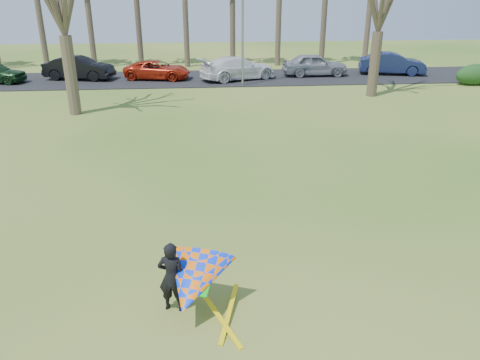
{
  "coord_description": "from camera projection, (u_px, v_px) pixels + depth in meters",
  "views": [
    {
      "loc": [
        -1.2,
        -11.17,
        6.61
      ],
      "look_at": [
        0.0,
        2.0,
        1.1
      ],
      "focal_mm": 35.0,
      "sensor_mm": 36.0,
      "label": 1
    }
  ],
  "objects": [
    {
      "name": "hedge_near",
      "position": [
        475.0,
        75.0,
        33.33
      ],
      "size": [
        2.78,
        1.26,
        1.39
      ],
      "primitive_type": "ellipsoid",
      "color": "#183C15",
      "rests_on": "ground"
    },
    {
      "name": "car_2",
      "position": [
        158.0,
        70.0,
        35.15
      ],
      "size": [
        5.26,
        3.22,
        1.36
      ],
      "primitive_type": "imported",
      "rotation": [
        0.0,
        0.0,
        1.36
      ],
      "color": "#B4230E",
      "rests_on": "parking_strip"
    },
    {
      "name": "kite_flyer",
      "position": [
        191.0,
        281.0,
        9.86
      ],
      "size": [
        2.13,
        2.39,
        2.02
      ],
      "color": "black",
      "rests_on": "ground"
    },
    {
      "name": "car_1",
      "position": [
        79.0,
        68.0,
        34.96
      ],
      "size": [
        5.41,
        2.91,
        1.69
      ],
      "primitive_type": "imported",
      "rotation": [
        0.0,
        0.0,
        1.34
      ],
      "color": "black",
      "rests_on": "parking_strip"
    },
    {
      "name": "car_5",
      "position": [
        392.0,
        63.0,
        37.01
      ],
      "size": [
        5.38,
        2.96,
        1.68
      ],
      "primitive_type": "imported",
      "rotation": [
        0.0,
        0.0,
        1.33
      ],
      "color": "#172146",
      "rests_on": "parking_strip"
    },
    {
      "name": "hedge_far",
      "position": [
        475.0,
        73.0,
        34.23
      ],
      "size": [
        2.41,
        1.13,
        1.34
      ],
      "primitive_type": "ellipsoid",
      "color": "#163C19",
      "rests_on": "ground"
    },
    {
      "name": "car_4",
      "position": [
        315.0,
        65.0,
        36.46
      ],
      "size": [
        5.0,
        2.02,
        1.7
      ],
      "primitive_type": "imported",
      "rotation": [
        0.0,
        0.0,
        1.57
      ],
      "color": "#8E929A",
      "rests_on": "parking_strip"
    },
    {
      "name": "car_3",
      "position": [
        238.0,
        68.0,
        34.96
      ],
      "size": [
        6.24,
        4.35,
        1.68
      ],
      "primitive_type": "imported",
      "rotation": [
        0.0,
        0.0,
        1.96
      ],
      "color": "white",
      "rests_on": "parking_strip"
    },
    {
      "name": "streetlight",
      "position": [
        245.0,
        20.0,
        31.59
      ],
      "size": [
        2.28,
        0.18,
        8.0
      ],
      "color": "gray",
      "rests_on": "ground"
    },
    {
      "name": "parking_strip",
      "position": [
        213.0,
        78.0,
        35.88
      ],
      "size": [
        46.0,
        7.0,
        0.06
      ],
      "primitive_type": "cube",
      "color": "black",
      "rests_on": "ground"
    },
    {
      "name": "ground",
      "position": [
        247.0,
        244.0,
        12.91
      ],
      "size": [
        100.0,
        100.0,
        0.0
      ],
      "primitive_type": "plane",
      "color": "#1F5B13",
      "rests_on": "ground"
    }
  ]
}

